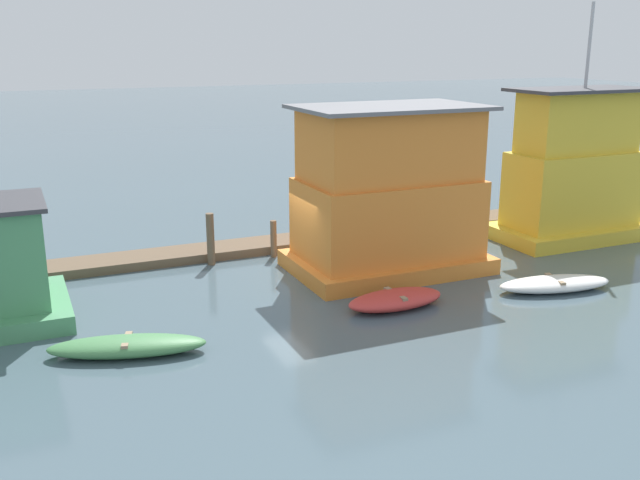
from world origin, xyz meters
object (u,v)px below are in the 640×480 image
object	(u,v)px
houseboat_yellow	(573,174)
dinghy_green	(127,346)
houseboat_orange	(388,195)
dinghy_white	(555,284)
dinghy_red	(395,300)
mooring_post_near_right	(274,239)
mooring_post_near_left	(211,239)

from	to	relation	value
houseboat_yellow	dinghy_green	xyz separation A→B (m)	(-17.19, -4.03, -2.25)
houseboat_orange	dinghy_green	distance (m)	9.81
houseboat_yellow	dinghy_white	world-z (taller)	houseboat_yellow
dinghy_green	dinghy_red	size ratio (longest dim) A/B	1.33
houseboat_orange	houseboat_yellow	distance (m)	8.29
houseboat_yellow	dinghy_red	size ratio (longest dim) A/B	2.93
dinghy_green	dinghy_red	bearing A→B (deg)	1.21
dinghy_red	mooring_post_near_right	size ratio (longest dim) A/B	2.26
dinghy_red	houseboat_yellow	bearing A→B (deg)	21.64
mooring_post_near_right	dinghy_white	bearing A→B (deg)	-45.80
dinghy_green	dinghy_white	xyz separation A→B (m)	(12.54, -0.52, -0.01)
houseboat_orange	mooring_post_near_left	size ratio (longest dim) A/B	3.49
dinghy_white	mooring_post_near_left	distance (m)	11.06
dinghy_green	mooring_post_near_right	distance (m)	8.64
houseboat_orange	dinghy_red	size ratio (longest dim) A/B	2.11
houseboat_orange	dinghy_red	bearing A→B (deg)	-114.82
houseboat_yellow	mooring_post_near_right	size ratio (longest dim) A/B	6.62
dinghy_green	mooring_post_near_right	size ratio (longest dim) A/B	3.00
dinghy_red	mooring_post_near_left	xyz separation A→B (m)	(-3.66, 6.03, 0.64)
dinghy_red	mooring_post_near_right	xyz separation A→B (m)	(-1.43, 6.03, 0.41)
dinghy_red	dinghy_white	xyz separation A→B (m)	(5.10, -0.68, -0.03)
dinghy_green	houseboat_orange	bearing A→B (deg)	20.72
houseboat_yellow	mooring_post_near_right	world-z (taller)	houseboat_yellow
mooring_post_near_right	dinghy_green	bearing A→B (deg)	-134.14
dinghy_green	dinghy_red	distance (m)	7.43
houseboat_orange	dinghy_white	world-z (taller)	houseboat_orange
dinghy_green	mooring_post_near_left	bearing A→B (deg)	58.64
dinghy_green	houseboat_yellow	bearing A→B (deg)	13.18
houseboat_orange	dinghy_green	bearing A→B (deg)	-159.28
houseboat_orange	dinghy_green	size ratio (longest dim) A/B	1.59
dinghy_green	mooring_post_near_left	distance (m)	7.28
dinghy_red	houseboat_orange	bearing A→B (deg)	65.18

